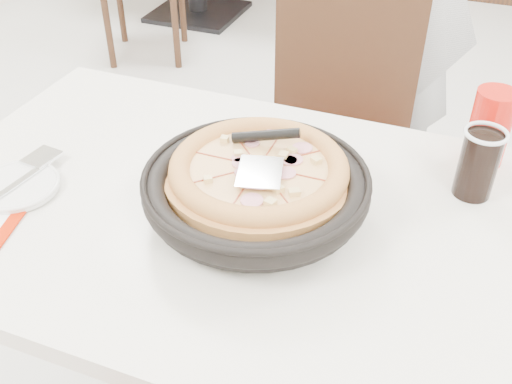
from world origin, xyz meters
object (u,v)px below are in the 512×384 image
(main_table, at_px, (229,332))
(pizza, at_px, (259,176))
(cola_glass, at_px, (478,165))
(side_plate, at_px, (17,187))
(red_cup, at_px, (489,128))
(chair_far, at_px, (336,161))
(pizza_pan, at_px, (256,196))

(main_table, height_order, pizza, pizza)
(pizza, relative_size, cola_glass, 2.72)
(side_plate, relative_size, cola_glass, 1.23)
(cola_glass, bearing_deg, red_cup, 85.74)
(red_cup, bearing_deg, cola_glass, -94.26)
(chair_far, distance_m, red_cup, 0.59)
(main_table, relative_size, chair_far, 1.26)
(chair_far, bearing_deg, main_table, 71.68)
(pizza, distance_m, red_cup, 0.48)
(chair_far, bearing_deg, red_cup, 129.94)
(cola_glass, relative_size, red_cup, 0.81)
(chair_far, height_order, pizza, chair_far)
(pizza, xyz_separation_m, cola_glass, (0.37, 0.17, 0.00))
(cola_glass, bearing_deg, chair_far, 130.55)
(pizza_pan, xyz_separation_m, pizza, (-0.01, 0.04, 0.02))
(chair_far, bearing_deg, pizza_pan, 78.09)
(pizza_pan, bearing_deg, cola_glass, 29.86)
(side_plate, bearing_deg, red_cup, 27.50)
(chair_far, height_order, pizza_pan, chair_far)
(chair_far, xyz_separation_m, cola_glass, (0.36, -0.42, 0.34))
(pizza_pan, bearing_deg, red_cup, 41.62)
(main_table, relative_size, red_cup, 7.50)
(cola_glass, bearing_deg, side_plate, -159.34)
(chair_far, xyz_separation_m, pizza, (-0.02, -0.59, 0.34))
(pizza, height_order, red_cup, red_cup)
(main_table, xyz_separation_m, cola_glass, (0.43, 0.20, 0.44))
(chair_far, xyz_separation_m, pizza_pan, (-0.01, -0.63, 0.32))
(pizza_pan, relative_size, pizza, 1.09)
(pizza, xyz_separation_m, side_plate, (-0.45, -0.14, -0.05))
(pizza_pan, bearing_deg, chair_far, 89.33)
(chair_far, xyz_separation_m, red_cup, (0.37, -0.29, 0.35))
(main_table, bearing_deg, side_plate, -164.33)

